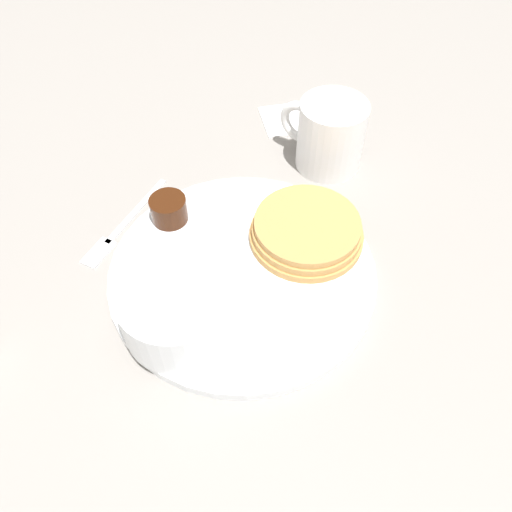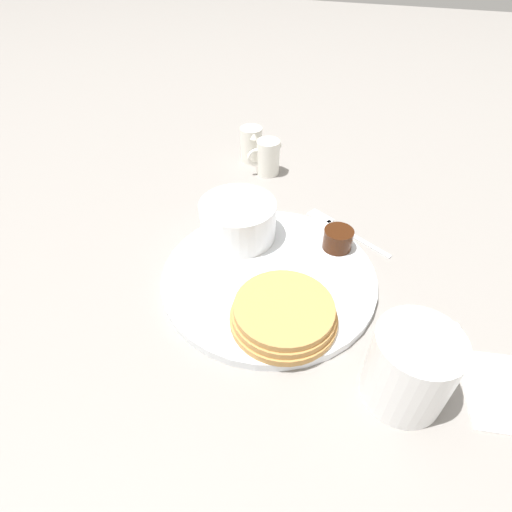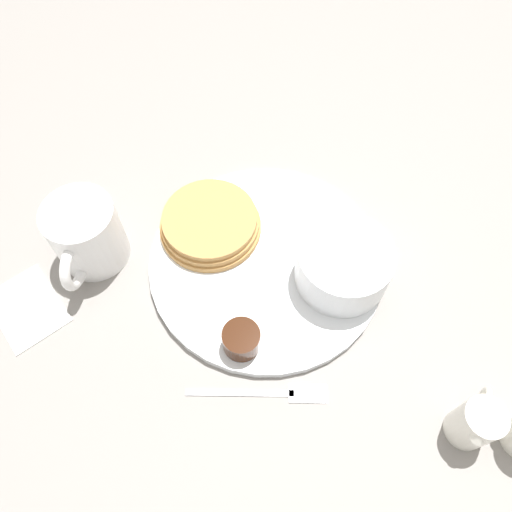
% 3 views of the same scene
% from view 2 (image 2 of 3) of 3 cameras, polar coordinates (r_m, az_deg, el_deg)
% --- Properties ---
extents(ground_plane, '(4.00, 4.00, 0.00)m').
position_cam_2_polar(ground_plane, '(0.54, 1.84, -3.33)').
color(ground_plane, gray).
extents(plate, '(0.28, 0.28, 0.01)m').
position_cam_2_polar(plate, '(0.54, 1.85, -2.88)').
color(plate, white).
rests_on(plate, ground_plane).
extents(pancake_stack, '(0.13, 0.13, 0.03)m').
position_cam_2_polar(pancake_stack, '(0.47, 3.98, -8.17)').
color(pancake_stack, '#B78447').
rests_on(pancake_stack, plate).
extents(bowl, '(0.11, 0.11, 0.06)m').
position_cam_2_polar(bowl, '(0.57, -2.58, 5.30)').
color(bowl, white).
rests_on(bowl, plate).
extents(syrup_cup, '(0.04, 0.04, 0.03)m').
position_cam_2_polar(syrup_cup, '(0.57, 11.62, 2.40)').
color(syrup_cup, '#38190A').
rests_on(syrup_cup, plate).
extents(butter_ramekin, '(0.05, 0.05, 0.05)m').
position_cam_2_polar(butter_ramekin, '(0.60, -1.78, 5.65)').
color(butter_ramekin, white).
rests_on(butter_ramekin, plate).
extents(coffee_mug, '(0.10, 0.09, 0.09)m').
position_cam_2_polar(coffee_mug, '(0.43, 21.36, -14.48)').
color(coffee_mug, white).
rests_on(coffee_mug, ground_plane).
extents(creamer_pitcher_near, '(0.04, 0.06, 0.07)m').
position_cam_2_polar(creamer_pitcher_near, '(0.75, 1.68, 13.96)').
color(creamer_pitcher_near, white).
rests_on(creamer_pitcher_near, ground_plane).
extents(creamer_pitcher_far, '(0.06, 0.05, 0.07)m').
position_cam_2_polar(creamer_pitcher_far, '(0.79, -0.70, 15.69)').
color(creamer_pitcher_far, white).
rests_on(creamer_pitcher_far, ground_plane).
extents(fork, '(0.09, 0.14, 0.00)m').
position_cam_2_polar(fork, '(0.64, 11.66, 4.13)').
color(fork, silver).
rests_on(fork, ground_plane).
extents(napkin, '(0.10, 0.08, 0.00)m').
position_cam_2_polar(napkin, '(0.50, 31.34, -16.08)').
color(napkin, white).
rests_on(napkin, ground_plane).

